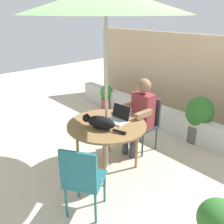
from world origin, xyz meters
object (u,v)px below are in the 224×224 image
at_px(person_seated, 140,112).
at_px(potted_plant_by_chair, 199,118).
at_px(patio_table, 107,127).
at_px(chair_empty, 82,177).
at_px(patio_umbrella, 106,1).
at_px(cat, 99,122).
at_px(potted_plant_corner, 107,96).
at_px(laptop, 119,116).
at_px(chair_occupied, 146,120).

xyz_separation_m(person_seated, potted_plant_by_chair, (0.46, 1.02, -0.24)).
relative_size(patio_table, chair_empty, 1.25).
height_order(patio_table, chair_empty, chair_empty).
bearing_deg(patio_table, patio_umbrella, 0.00).
xyz_separation_m(cat, potted_plant_by_chair, (0.43, 1.87, -0.35)).
relative_size(chair_empty, potted_plant_by_chair, 1.07).
distance_m(person_seated, potted_plant_corner, 2.00).
bearing_deg(patio_umbrella, laptop, 82.47).
bearing_deg(laptop, chair_empty, -63.80).
relative_size(cat, potted_plant_by_chair, 0.76).
height_order(cat, potted_plant_corner, cat).
bearing_deg(chair_empty, chair_occupied, 107.69).
bearing_deg(potted_plant_by_chair, laptop, -106.15).
height_order(chair_occupied, potted_plant_corner, chair_occupied).
height_order(patio_umbrella, person_seated, patio_umbrella).
bearing_deg(potted_plant_by_chair, chair_empty, -88.56).
distance_m(patio_table, cat, 0.21).
distance_m(patio_umbrella, chair_occupied, 1.95).
bearing_deg(chair_occupied, potted_plant_corner, 159.03).
bearing_deg(cat, potted_plant_corner, 137.12).
height_order(person_seated, potted_plant_by_chair, person_seated).
bearing_deg(cat, laptop, 90.87).
bearing_deg(potted_plant_corner, chair_empty, -45.33).
relative_size(chair_occupied, potted_plant_by_chair, 1.07).
relative_size(chair_occupied, chair_empty, 1.00).
distance_m(chair_empty, potted_plant_by_chair, 2.52).
bearing_deg(laptop, cat, -89.13).
relative_size(patio_table, laptop, 3.40).
height_order(patio_table, person_seated, person_seated).
relative_size(person_seated, potted_plant_by_chair, 1.48).
bearing_deg(person_seated, patio_umbrella, -90.00).
relative_size(patio_table, person_seated, 0.91).
relative_size(patio_table, patio_umbrella, 0.46).
bearing_deg(chair_empty, cat, 127.21).
height_order(patio_umbrella, laptop, patio_umbrella).
xyz_separation_m(patio_table, potted_plant_corner, (-1.78, 1.53, -0.34)).
distance_m(chair_empty, potted_plant_corner, 3.29).
height_order(patio_table, potted_plant_by_chair, potted_plant_by_chair).
bearing_deg(potted_plant_by_chair, patio_umbrella, -105.13).
relative_size(chair_occupied, cat, 1.41).
height_order(patio_table, chair_occupied, chair_occupied).
bearing_deg(cat, potted_plant_by_chair, 77.04).
distance_m(patio_table, person_seated, 0.69).
bearing_deg(person_seated, patio_table, -90.00).
distance_m(chair_occupied, laptop, 0.69).
relative_size(patio_umbrella, potted_plant_by_chair, 2.95).
relative_size(patio_umbrella, chair_occupied, 2.75).
bearing_deg(patio_umbrella, patio_table, 0.00).
relative_size(chair_empty, laptop, 2.71).
bearing_deg(chair_occupied, laptop, -87.51).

